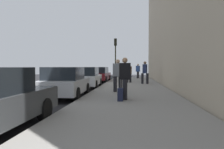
# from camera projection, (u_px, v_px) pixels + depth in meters

# --- Properties ---
(ground_plane) EXTENTS (56.00, 56.00, 0.00)m
(ground_plane) POSITION_uv_depth(u_px,v_px,m) (87.00, 88.00, 16.18)
(ground_plane) COLOR black
(sidewalk) EXTENTS (28.00, 4.60, 0.15)m
(sidewalk) POSITION_uv_depth(u_px,v_px,m) (132.00, 87.00, 15.88)
(sidewalk) COLOR gray
(sidewalk) RESTS_ON ground
(lane_stripe_centre) EXTENTS (28.00, 0.14, 0.01)m
(lane_stripe_centre) POSITION_uv_depth(u_px,v_px,m) (45.00, 87.00, 16.47)
(lane_stripe_centre) COLOR gold
(lane_stripe_centre) RESTS_ON ground
(parked_car_silver) EXTENTS (4.16, 2.01, 1.51)m
(parked_car_silver) POSITION_uv_depth(u_px,v_px,m) (65.00, 82.00, 10.80)
(parked_car_silver) COLOR black
(parked_car_silver) RESTS_ON ground
(parked_car_white) EXTENTS (4.40, 2.02, 1.51)m
(parked_car_white) POSITION_uv_depth(u_px,v_px,m) (86.00, 78.00, 15.87)
(parked_car_white) COLOR black
(parked_car_white) RESTS_ON ground
(parked_car_maroon) EXTENTS (4.83, 1.97, 1.51)m
(parked_car_maroon) POSITION_uv_depth(u_px,v_px,m) (99.00, 74.00, 22.38)
(parked_car_maroon) COLOR black
(parked_car_maroon) RESTS_ON ground
(pedestrian_blue_coat) EXTENTS (0.56, 0.52, 1.74)m
(pedestrian_blue_coat) POSITION_uv_depth(u_px,v_px,m) (138.00, 71.00, 26.63)
(pedestrian_blue_coat) COLOR black
(pedestrian_blue_coat) RESTS_ON sidewalk
(pedestrian_grey_coat) EXTENTS (0.55, 0.56, 1.80)m
(pedestrian_grey_coat) POSITION_uv_depth(u_px,v_px,m) (118.00, 74.00, 12.20)
(pedestrian_grey_coat) COLOR black
(pedestrian_grey_coat) RESTS_ON sidewalk
(pedestrian_brown_coat) EXTENTS (0.52, 0.50, 1.65)m
(pedestrian_brown_coat) POSITION_uv_depth(u_px,v_px,m) (129.00, 73.00, 19.28)
(pedestrian_brown_coat) COLOR black
(pedestrian_brown_coat) RESTS_ON sidewalk
(pedestrian_black_coat) EXTENTS (0.58, 0.50, 1.77)m
(pedestrian_black_coat) POSITION_uv_depth(u_px,v_px,m) (125.00, 77.00, 9.36)
(pedestrian_black_coat) COLOR black
(pedestrian_black_coat) RESTS_ON sidewalk
(pedestrian_navy_coat) EXTENTS (0.55, 0.59, 1.82)m
(pedestrian_navy_coat) POSITION_uv_depth(u_px,v_px,m) (145.00, 72.00, 17.84)
(pedestrian_navy_coat) COLOR black
(pedestrian_navy_coat) RESTS_ON sidewalk
(traffic_light_pole) EXTENTS (0.35, 0.26, 4.20)m
(traffic_light_pole) POSITION_uv_depth(u_px,v_px,m) (115.00, 52.00, 21.93)
(traffic_light_pole) COLOR #2D2D19
(traffic_light_pole) RESTS_ON sidewalk
(rolling_suitcase) EXTENTS (0.34, 0.22, 0.88)m
(rolling_suitcase) POSITION_uv_depth(u_px,v_px,m) (120.00, 94.00, 8.87)
(rolling_suitcase) COLOR #191E38
(rolling_suitcase) RESTS_ON sidewalk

